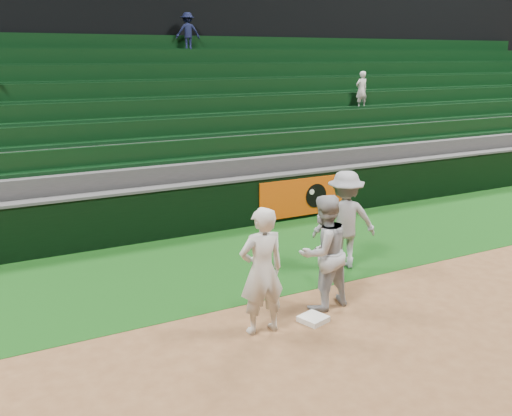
{
  "coord_description": "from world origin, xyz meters",
  "views": [
    {
      "loc": [
        -4.95,
        -7.27,
        4.21
      ],
      "look_at": [
        0.15,
        2.3,
        1.3
      ],
      "focal_mm": 40.0,
      "sensor_mm": 36.0,
      "label": 1
    }
  ],
  "objects": [
    {
      "name": "baserunner",
      "position": [
        0.33,
        0.22,
        1.0
      ],
      "size": [
        1.05,
        0.86,
        1.99
      ],
      "primitive_type": "imported",
      "rotation": [
        0.0,
        0.0,
        3.26
      ],
      "color": "#A8ABB3",
      "rests_on": "ground"
    },
    {
      "name": "first_baseman",
      "position": [
        -1.02,
        -0.09,
        1.01
      ],
      "size": [
        0.76,
        0.51,
        2.03
      ],
      "primitive_type": "imported",
      "rotation": [
        0.0,
        0.0,
        3.1
      ],
      "color": "silver",
      "rests_on": "ground"
    },
    {
      "name": "first_base",
      "position": [
        -0.11,
        -0.19,
        0.04
      ],
      "size": [
        0.49,
        0.49,
        0.09
      ],
      "primitive_type": "cube",
      "rotation": [
        0.0,
        0.0,
        0.29
      ],
      "color": "white",
      "rests_on": "ground"
    },
    {
      "name": "foul_grass",
      "position": [
        0.0,
        3.0,
        0.0
      ],
      "size": [
        36.0,
        4.2,
        0.01
      ],
      "primitive_type": "cube",
      "color": "#0E380E",
      "rests_on": "ground"
    },
    {
      "name": "base_coach",
      "position": [
        1.81,
        1.61,
        1.01
      ],
      "size": [
        1.47,
        1.16,
        2.0
      ],
      "primitive_type": "imported",
      "rotation": [
        0.0,
        0.0,
        2.77
      ],
      "color": "gray",
      "rests_on": "foul_grass"
    },
    {
      "name": "upper_deck",
      "position": [
        0.0,
        17.45,
        6.0
      ],
      "size": [
        40.0,
        12.0,
        12.0
      ],
      "primitive_type": "cube",
      "color": "black",
      "rests_on": "ground"
    },
    {
      "name": "ground",
      "position": [
        0.0,
        0.0,
        0.0
      ],
      "size": [
        70.0,
        70.0,
        0.0
      ],
      "primitive_type": "plane",
      "color": "brown",
      "rests_on": "ground"
    },
    {
      "name": "stadium_seating",
      "position": [
        -0.0,
        8.97,
        1.7
      ],
      "size": [
        36.0,
        5.95,
        5.56
      ],
      "color": "#343436",
      "rests_on": "ground"
    },
    {
      "name": "field_wall",
      "position": [
        0.03,
        5.2,
        0.63
      ],
      "size": [
        36.0,
        0.45,
        1.25
      ],
      "color": "black",
      "rests_on": "ground"
    }
  ]
}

